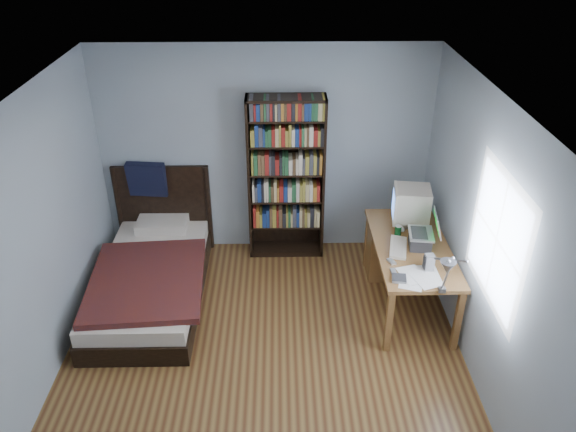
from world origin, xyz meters
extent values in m
plane|color=#552F19|center=(0.00, 0.00, 0.00)|extent=(4.20, 4.20, 0.00)
plane|color=white|center=(0.00, 0.00, 2.50)|extent=(4.20, 4.20, 0.00)
cube|color=#9EB0BA|center=(0.00, 2.10, 1.25)|extent=(3.80, 0.04, 2.50)
cube|color=#9EB0BA|center=(-1.90, 0.00, 1.25)|extent=(0.04, 4.20, 2.50)
cube|color=#9EB0BA|center=(1.90, 0.00, 1.25)|extent=(0.04, 4.20, 2.50)
cube|color=white|center=(1.89, -0.15, 1.45)|extent=(0.01, 1.14, 1.14)
cube|color=white|center=(1.88, -0.15, 1.45)|extent=(0.01, 1.00, 1.00)
cube|color=brown|center=(1.50, 0.89, 0.71)|extent=(0.75, 1.54, 0.04)
cube|color=brown|center=(1.18, 0.17, 0.34)|extent=(0.06, 0.06, 0.69)
cube|color=brown|center=(1.83, 0.17, 0.34)|extent=(0.06, 0.06, 0.69)
cube|color=brown|center=(1.18, 1.61, 0.34)|extent=(0.06, 0.06, 0.69)
cube|color=brown|center=(1.83, 1.61, 0.34)|extent=(0.06, 0.06, 0.69)
cube|color=brown|center=(1.50, 1.44, 0.34)|extent=(0.69, 0.40, 0.68)
cube|color=beige|center=(1.54, 1.32, 0.74)|extent=(0.26, 0.23, 0.03)
cylinder|color=beige|center=(1.54, 1.32, 0.79)|extent=(0.09, 0.09, 0.06)
cube|color=beige|center=(1.57, 1.32, 0.99)|extent=(0.41, 0.40, 0.35)
cube|color=beige|center=(1.38, 1.32, 0.99)|extent=(0.08, 0.37, 0.37)
cube|color=#457BF8|center=(1.37, 1.32, 0.99)|extent=(0.05, 0.27, 0.24)
cube|color=#2D2D30|center=(1.58, 0.87, 0.80)|extent=(0.24, 0.28, 0.14)
cube|color=silver|center=(1.58, 0.87, 0.88)|extent=(0.28, 0.35, 0.02)
cube|color=#2D2D30|center=(1.56, 0.87, 0.90)|extent=(0.19, 0.27, 0.00)
cube|color=silver|center=(1.73, 0.87, 1.01)|extent=(0.12, 0.33, 0.23)
cube|color=#0CBF26|center=(1.72, 0.87, 1.01)|extent=(0.08, 0.26, 0.18)
cube|color=#99999E|center=(1.61, 0.12, 0.75)|extent=(0.06, 0.05, 0.04)
cylinder|color=#99999E|center=(1.61, 0.06, 0.98)|extent=(0.02, 0.15, 0.41)
cylinder|color=#99999E|center=(1.53, -0.17, 1.27)|extent=(0.17, 0.34, 0.21)
cone|color=#99999E|center=(1.46, -0.33, 1.32)|extent=(0.13, 0.13, 0.11)
cube|color=beige|center=(1.35, 0.84, 0.74)|extent=(0.25, 0.44, 0.04)
cube|color=gray|center=(1.57, 0.46, 0.81)|extent=(0.09, 0.09, 0.17)
cylinder|color=#073809|center=(1.39, 1.07, 0.79)|extent=(0.07, 0.07, 0.12)
ellipsoid|color=silver|center=(1.46, 1.19, 0.75)|extent=(0.06, 0.11, 0.04)
cube|color=silver|center=(1.24, 0.59, 0.74)|extent=(0.08, 0.11, 0.02)
cube|color=gray|center=(1.23, 0.42, 0.74)|extent=(0.05, 0.09, 0.02)
cube|color=gray|center=(1.26, 0.31, 0.74)|extent=(0.15, 0.15, 0.03)
cube|color=black|center=(-0.19, 1.94, 0.98)|extent=(0.03, 0.30, 1.96)
cube|color=black|center=(0.67, 1.94, 0.98)|extent=(0.03, 0.30, 1.96)
cube|color=black|center=(0.24, 1.94, 1.95)|extent=(0.88, 0.30, 0.03)
cube|color=black|center=(0.24, 1.94, 0.03)|extent=(0.88, 0.30, 0.06)
cube|color=black|center=(0.24, 2.08, 0.98)|extent=(0.88, 0.02, 1.96)
cube|color=olive|center=(0.24, 1.92, 1.01)|extent=(0.80, 0.22, 1.76)
cube|color=black|center=(-1.24, 1.05, 0.11)|extent=(1.08, 2.15, 0.22)
cube|color=beige|center=(-1.24, 1.05, 0.30)|extent=(1.04, 2.09, 0.16)
cube|color=maroon|center=(-1.21, 0.78, 0.41)|extent=(1.23, 1.48, 0.07)
cube|color=beige|center=(-1.24, 1.88, 0.43)|extent=(0.59, 0.38, 0.12)
cube|color=black|center=(-1.24, 2.06, 0.55)|extent=(1.14, 0.05, 1.10)
cylinder|color=black|center=(-1.77, 2.04, 0.55)|extent=(0.06, 0.06, 1.10)
cylinder|color=black|center=(-0.70, 2.04, 0.55)|extent=(0.06, 0.06, 1.10)
cube|color=black|center=(-1.39, 2.03, 0.95)|extent=(0.46, 0.20, 0.43)
camera|label=1|loc=(0.16, -3.90, 3.82)|focal=35.00mm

